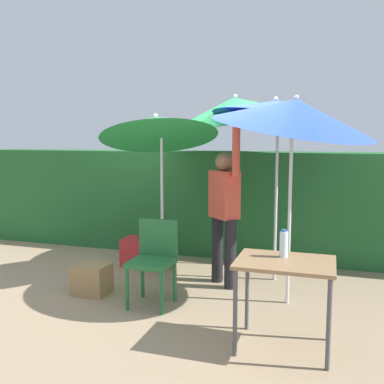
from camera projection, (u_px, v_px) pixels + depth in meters
The scene contains 12 objects.
ground_plane at pixel (184, 286), 5.17m from camera, with size 24.00×24.00×0.00m, color #9E8466.
hedge_row at pixel (219, 203), 6.61m from camera, with size 8.00×0.70×1.56m, color #23602D.
umbrella_rainbow at pixel (158, 128), 5.18m from camera, with size 1.49×1.44×2.28m.
umbrella_orange at pixel (277, 112), 5.18m from camera, with size 1.59×1.56×2.43m.
umbrella_yellow at pixel (294, 114), 4.43m from camera, with size 1.74×1.70×2.39m.
umbrella_navy at pixel (235, 111), 5.76m from camera, with size 2.04×2.01×2.47m.
person_vendor at pixel (224, 208), 5.12m from camera, with size 0.46×0.44×1.88m.
chair_plastic at pixel (154, 257), 4.59m from camera, with size 0.44×0.44×0.89m.
cooler_box at pixel (143, 252), 5.99m from camera, with size 0.56×0.35×0.38m, color red.
crate_cardboard at pixel (92, 279), 4.91m from camera, with size 0.38×0.32×0.34m, color #9E7A4C.
folding_table at pixel (285, 272), 3.58m from camera, with size 0.80×0.60×0.76m.
bottle_water at pixel (284, 244), 3.66m from camera, with size 0.07×0.07×0.24m.
Camera 1 is at (1.62, -4.72, 1.76)m, focal length 40.52 mm.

